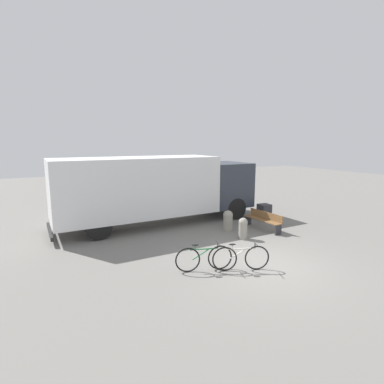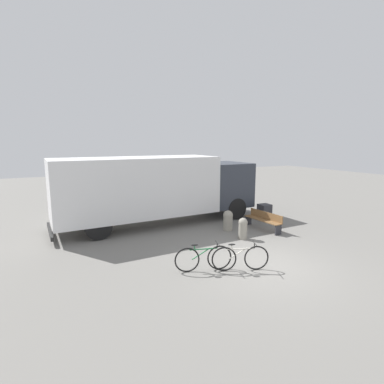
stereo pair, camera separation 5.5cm
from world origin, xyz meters
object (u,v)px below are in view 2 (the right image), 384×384
at_px(delivery_truck, 157,187).
at_px(bollard_far_bench, 228,220).
at_px(bicycle_near, 203,258).
at_px(park_bench, 264,219).
at_px(utility_box, 264,211).
at_px(bicycle_middle, 240,258).
at_px(bollard_near_bench, 243,228).

height_order(delivery_truck, bollard_far_bench, delivery_truck).
xyz_separation_m(bicycle_near, bollard_far_bench, (2.98, 3.22, 0.07)).
relative_size(park_bench, bicycle_near, 1.15).
xyz_separation_m(park_bench, utility_box, (1.27, 1.48, -0.08)).
bearing_deg(bollard_far_bench, delivery_truck, 134.74).
xyz_separation_m(bollard_far_bench, utility_box, (2.77, 0.88, -0.11)).
distance_m(park_bench, bollard_far_bench, 1.61).
height_order(bicycle_middle, bollard_near_bench, bollard_near_bench).
xyz_separation_m(delivery_truck, bicycle_near, (-0.57, -5.65, -1.38)).
xyz_separation_m(bicycle_middle, utility_box, (4.74, 4.58, -0.03)).
bearing_deg(bollard_near_bench, utility_box, 36.76).
distance_m(bollard_near_bench, utility_box, 3.61).
bearing_deg(bollard_near_bench, bicycle_middle, -127.35).
bearing_deg(bollard_near_bench, delivery_truck, 121.71).
bearing_deg(delivery_truck, park_bench, -39.98).
bearing_deg(bicycle_middle, delivery_truck, 114.84).
xyz_separation_m(bicycle_near, bollard_near_bench, (2.86, 1.95, 0.06)).
bearing_deg(park_bench, utility_box, -45.49).
bearing_deg(bollard_far_bench, bollard_near_bench, -95.38).
height_order(park_bench, bollard_far_bench, bollard_far_bench).
height_order(delivery_truck, bollard_near_bench, delivery_truck).
height_order(delivery_truck, bicycle_near, delivery_truck).
relative_size(bicycle_near, bicycle_middle, 1.03).
relative_size(park_bench, utility_box, 2.65).
relative_size(delivery_truck, bollard_near_bench, 11.24).
bearing_deg(park_bench, bollard_near_bench, 107.91).
height_order(park_bench, bicycle_middle, bicycle_middle).
height_order(bicycle_near, utility_box, bicycle_near).
distance_m(bicycle_near, utility_box, 7.06).
xyz_separation_m(delivery_truck, bollard_near_bench, (2.29, -3.70, -1.32)).
xyz_separation_m(bicycle_middle, bollard_far_bench, (1.97, 3.70, 0.07)).
distance_m(bicycle_near, bicycle_middle, 1.11).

